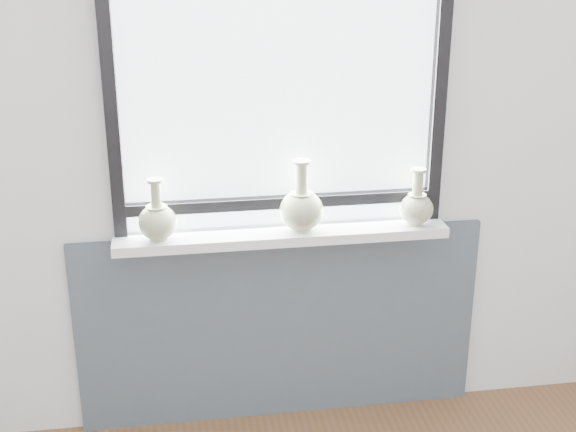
{
  "coord_description": "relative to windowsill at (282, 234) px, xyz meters",
  "views": [
    {
      "loc": [
        -0.42,
        -1.19,
        2.1
      ],
      "look_at": [
        0.0,
        1.55,
        1.02
      ],
      "focal_mm": 50.0,
      "sensor_mm": 36.0,
      "label": 1
    }
  ],
  "objects": [
    {
      "name": "back_wall",
      "position": [
        0.0,
        0.1,
        0.42
      ],
      "size": [
        3.6,
        0.02,
        2.6
      ],
      "primitive_type": "cube",
      "color": "silver",
      "rests_on": "ground"
    },
    {
      "name": "apron_panel",
      "position": [
        0.0,
        0.07,
        -0.45
      ],
      "size": [
        1.7,
        0.03,
        0.86
      ],
      "primitive_type": "cube",
      "color": "#43505A",
      "rests_on": "ground"
    },
    {
      "name": "windowsill",
      "position": [
        0.0,
        0.0,
        0.0
      ],
      "size": [
        1.32,
        0.18,
        0.04
      ],
      "primitive_type": "cube",
      "color": "white",
      "rests_on": "apron_panel"
    },
    {
      "name": "window",
      "position": [
        0.0,
        0.06,
        0.56
      ],
      "size": [
        1.3,
        0.06,
        1.05
      ],
      "color": "black",
      "rests_on": "windowsill"
    },
    {
      "name": "vase_a",
      "position": [
        -0.48,
        -0.02,
        0.1
      ],
      "size": [
        0.15,
        0.15,
        0.24
      ],
      "rotation": [
        0.0,
        0.0,
        -0.37
      ],
      "color": "#A5AE86",
      "rests_on": "windowsill"
    },
    {
      "name": "vase_b",
      "position": [
        0.08,
        -0.01,
        0.11
      ],
      "size": [
        0.17,
        0.17,
        0.29
      ],
      "rotation": [
        0.0,
        0.0,
        -0.03
      ],
      "color": "#A5AE86",
      "rests_on": "windowsill"
    },
    {
      "name": "vase_c",
      "position": [
        0.54,
        -0.01,
        0.09
      ],
      "size": [
        0.14,
        0.14,
        0.23
      ],
      "rotation": [
        0.0,
        0.0,
        0.4
      ],
      "color": "#A5AE86",
      "rests_on": "windowsill"
    }
  ]
}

